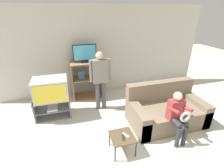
{
  "coord_description": "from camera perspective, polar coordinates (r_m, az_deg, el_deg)",
  "views": [
    {
      "loc": [
        -1.12,
        -1.44,
        2.47
      ],
      "look_at": [
        -0.19,
        1.82,
        0.9
      ],
      "focal_mm": 26.0,
      "sensor_mm": 36.0,
      "label": 1
    }
  ],
  "objects": [
    {
      "name": "tv_stand",
      "position": [
        4.32,
        -20.04,
        -7.74
      ],
      "size": [
        0.84,
        0.46,
        0.5
      ],
      "color": "slate",
      "rests_on": "ground_plane"
    },
    {
      "name": "wall_back",
      "position": [
        5.04,
        -2.69,
        11.42
      ],
      "size": [
        6.4,
        0.06,
        2.6
      ],
      "color": "beige",
      "rests_on": "ground_plane"
    },
    {
      "name": "person_seated_child",
      "position": [
        3.45,
        22.04,
        -9.55
      ],
      "size": [
        0.33,
        0.43,
        1.05
      ],
      "color": "#2D2D38",
      "rests_on": "ground_plane"
    },
    {
      "name": "media_shelf",
      "position": [
        4.87,
        -8.85,
        1.56
      ],
      "size": [
        0.89,
        0.49,
        1.11
      ],
      "color": "#9E7A51",
      "rests_on": "ground_plane"
    },
    {
      "name": "snack_table",
      "position": [
        3.15,
        3.62,
        -18.38
      ],
      "size": [
        0.44,
        0.44,
        0.36
      ],
      "color": "brown",
      "rests_on": "ground_plane"
    },
    {
      "name": "remote_control_white",
      "position": [
        3.13,
        4.87,
        -17.49
      ],
      "size": [
        0.1,
        0.15,
        0.02
      ],
      "primitive_type": "cube",
      "rotation": [
        0.0,
        0.0,
        0.45
      ],
      "color": "silver",
      "rests_on": "snack_table"
    },
    {
      "name": "remote_control_black",
      "position": [
        3.08,
        3.94,
        -18.2
      ],
      "size": [
        0.07,
        0.15,
        0.02
      ],
      "primitive_type": "cube",
      "rotation": [
        0.0,
        0.0,
        -0.22
      ],
      "color": "#232328",
      "rests_on": "snack_table"
    },
    {
      "name": "television_main",
      "position": [
        4.08,
        -20.72,
        -1.65
      ],
      "size": [
        0.78,
        0.55,
        0.51
      ],
      "color": "#B2B2B7",
      "rests_on": "tv_stand"
    },
    {
      "name": "couch",
      "position": [
        4.05,
        18.23,
        -8.9
      ],
      "size": [
        1.7,
        0.95,
        0.92
      ],
      "color": "#756651",
      "rests_on": "ground_plane"
    },
    {
      "name": "television_flat",
      "position": [
        4.61,
        -9.54,
        10.43
      ],
      "size": [
        0.65,
        0.2,
        0.5
      ],
      "color": "black",
      "rests_on": "media_shelf"
    },
    {
      "name": "person_standing_adult",
      "position": [
        4.08,
        -4.17,
        2.83
      ],
      "size": [
        0.53,
        0.2,
        1.56
      ],
      "color": "#4C4C56",
      "rests_on": "ground_plane"
    }
  ]
}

